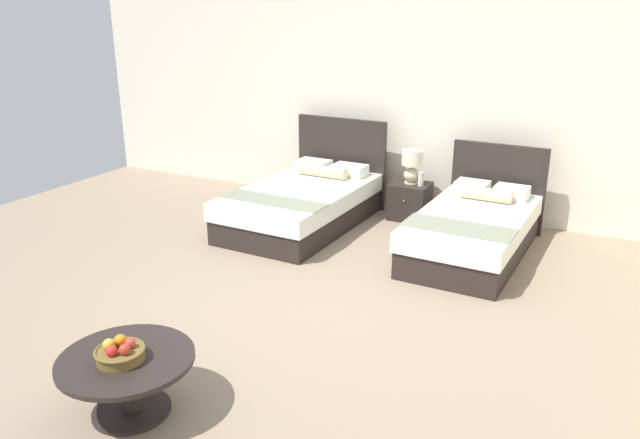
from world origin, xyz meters
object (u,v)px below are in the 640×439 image
(coffee_table, at_px, (127,372))
(table_lamp, at_px, (412,164))
(vase, at_px, (421,179))
(nightstand, at_px, (410,201))
(bed_near_window, at_px, (304,202))
(bed_near_corner, at_px, (474,229))
(fruit_bowl, at_px, (120,352))

(coffee_table, bearing_deg, table_lamp, 85.71)
(vase, relative_size, coffee_table, 0.20)
(nightstand, distance_m, coffee_table, 4.74)
(bed_near_window, relative_size, nightstand, 4.72)
(bed_near_corner, relative_size, coffee_table, 2.33)
(nightstand, height_order, coffee_table, nightstand)
(bed_near_corner, bearing_deg, coffee_table, -109.55)
(bed_near_corner, bearing_deg, bed_near_window, 179.79)
(nightstand, relative_size, fruit_bowl, 1.45)
(bed_near_window, xyz_separation_m, fruit_bowl, (0.74, -3.94, 0.20))
(fruit_bowl, bearing_deg, nightstand, 85.67)
(bed_near_window, relative_size, table_lamp, 5.24)
(fruit_bowl, bearing_deg, vase, 83.91)
(nightstand, distance_m, fruit_bowl, 4.78)
(nightstand, distance_m, vase, 0.36)
(coffee_table, bearing_deg, bed_near_corner, 70.45)
(table_lamp, xyz_separation_m, fruit_bowl, (-0.36, -4.78, -0.23))
(bed_near_window, height_order, table_lamp, bed_near_window)
(coffee_table, height_order, fruit_bowl, fruit_bowl)
(table_lamp, height_order, coffee_table, table_lamp)
(table_lamp, height_order, fruit_bowl, table_lamp)
(coffee_table, xyz_separation_m, fruit_bowl, (-0.00, -0.04, 0.17))
(table_lamp, bearing_deg, bed_near_corner, -39.59)
(vase, bearing_deg, coffee_table, -96.09)
(coffee_table, bearing_deg, fruit_bowl, -96.90)
(vase, bearing_deg, nightstand, 164.49)
(vase, distance_m, coffee_table, 4.72)
(nightstand, height_order, fruit_bowl, fruit_bowl)
(vase, bearing_deg, bed_near_corner, -41.79)
(vase, bearing_deg, fruit_bowl, -96.09)
(bed_near_window, xyz_separation_m, table_lamp, (1.10, 0.84, 0.43))
(table_lamp, xyz_separation_m, coffee_table, (-0.36, -4.74, -0.40))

